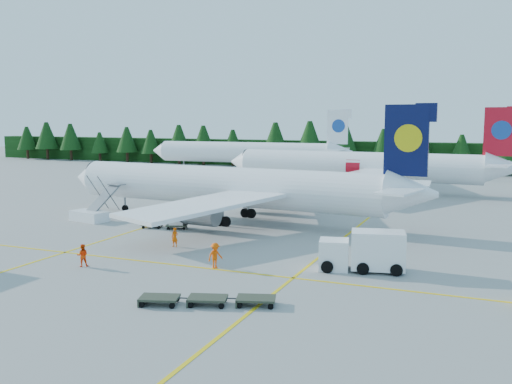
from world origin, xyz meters
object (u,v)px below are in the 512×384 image
at_px(airliner_navy, 217,186).
at_px(airstairs, 92,213).
at_px(airliner_red, 352,166).
at_px(service_truck, 362,251).

height_order(airliner_navy, airstairs, airliner_navy).
height_order(airliner_red, service_truck, airliner_red).
xyz_separation_m(airliner_red, airstairs, (-20.21, -36.19, -2.96)).
distance_m(airliner_navy, airstairs, 14.00).
xyz_separation_m(airliner_navy, airstairs, (-12.53, -5.53, -2.89)).
xyz_separation_m(airliner_navy, service_truck, (19.01, -14.67, -2.24)).
distance_m(airstairs, service_truck, 32.85).
relative_size(airliner_red, airstairs, 7.03).
height_order(airstairs, service_truck, airstairs).
bearing_deg(service_truck, airliner_red, 91.64).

